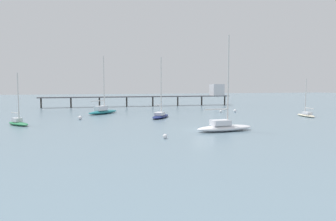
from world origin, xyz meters
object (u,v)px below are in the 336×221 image
pier (179,93)px  mooring_buoy_mid (165,136)px  sailboat_white (224,126)px  sailboat_teal (103,110)px  sailboat_navy (160,115)px  mooring_buoy_outer (80,118)px  mooring_buoy_near (235,111)px  sailboat_cream (306,114)px  sailboat_green (18,122)px  mooring_buoy_far (221,111)px

pier → mooring_buoy_mid: 66.35m
sailboat_white → sailboat_teal: bearing=116.1°
sailboat_navy → mooring_buoy_outer: (-16.89, 0.72, -0.27)m
mooring_buoy_near → mooring_buoy_outer: mooring_buoy_outer is taller
mooring_buoy_near → mooring_buoy_mid: bearing=-129.4°
sailboat_cream → mooring_buoy_mid: bearing=-152.8°
sailboat_cream → sailboat_white: bearing=-150.8°
pier → sailboat_green: size_ratio=6.89×
sailboat_cream → mooring_buoy_mid: 42.88m
sailboat_white → mooring_buoy_far: sailboat_white is taller
sailboat_white → pier: bearing=79.8°
pier → mooring_buoy_near: pier is taller
pier → mooring_buoy_outer: size_ratio=79.44×
sailboat_navy → mooring_buoy_mid: 26.14m
sailboat_teal → mooring_buoy_mid: 38.72m
mooring_buoy_mid → mooring_buoy_outer: size_ratio=0.78×
sailboat_green → sailboat_cream: bearing=-0.4°
sailboat_green → sailboat_navy: (27.38, 5.57, 0.06)m
sailboat_white → sailboat_navy: size_ratio=1.13×
sailboat_green → mooring_buoy_mid: sailboat_green is taller
sailboat_cream → sailboat_navy: bearing=169.6°
sailboat_cream → sailboat_navy: size_ratio=0.66×
sailboat_cream → mooring_buoy_outer: bearing=172.3°
mooring_buoy_near → mooring_buoy_far: 4.17m
mooring_buoy_outer → sailboat_navy: bearing=-2.4°
sailboat_teal → mooring_buoy_far: size_ratio=21.29×
mooring_buoy_outer → pier: bearing=48.4°
pier → mooring_buoy_outer: bearing=-131.6°
mooring_buoy_mid → sailboat_cream: bearing=27.2°
sailboat_teal → mooring_buoy_near: size_ratio=18.09×
sailboat_navy → mooring_buoy_near: sailboat_navy is taller
sailboat_cream → mooring_buoy_near: bearing=126.9°
sailboat_white → mooring_buoy_outer: bearing=134.7°
sailboat_teal → mooring_buoy_outer: bearing=-113.5°
sailboat_cream → mooring_buoy_mid: (-38.14, -19.58, -0.25)m
mooring_buoy_outer → sailboat_cream: bearing=-7.7°
sailboat_cream → mooring_buoy_outer: size_ratio=10.70×
sailboat_teal → mooring_buoy_outer: 13.07m
pier → sailboat_teal: bearing=-137.9°
pier → mooring_buoy_far: bearing=-85.3°
sailboat_teal → mooring_buoy_outer: sailboat_teal is taller
sailboat_navy → mooring_buoy_far: 19.55m
sailboat_cream → sailboat_navy: 33.12m
pier → sailboat_navy: bearing=-112.6°
sailboat_white → mooring_buoy_near: (17.06, 29.46, -0.41)m
sailboat_cream → mooring_buoy_far: size_ratio=12.86×
mooring_buoy_outer → sailboat_teal: bearing=66.5°
pier → sailboat_green: 60.71m
pier → mooring_buoy_mid: bearing=-108.5°
mooring_buoy_mid → pier: bearing=71.5°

